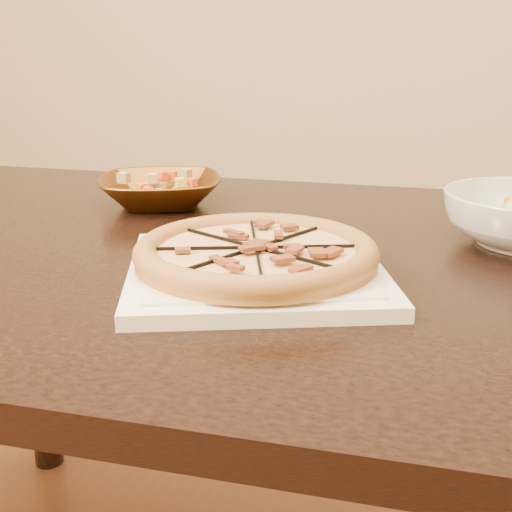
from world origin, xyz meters
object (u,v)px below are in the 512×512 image
(dining_table, at_px, (233,308))
(bronze_bowl, at_px, (161,191))
(plate, at_px, (256,271))
(pizza, at_px, (256,253))

(dining_table, distance_m, bronze_bowl, 0.31)
(plate, bearing_deg, dining_table, 123.02)
(pizza, height_order, bronze_bowl, same)
(dining_table, height_order, plate, plate)
(plate, xyz_separation_m, pizza, (-0.00, -0.00, 0.02))
(plate, relative_size, pizza, 1.36)
(dining_table, xyz_separation_m, pizza, (0.08, -0.12, 0.13))
(pizza, xyz_separation_m, bronze_bowl, (-0.29, 0.31, -0.01))
(dining_table, xyz_separation_m, bronze_bowl, (-0.21, 0.19, 0.12))
(plate, height_order, pizza, pizza)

